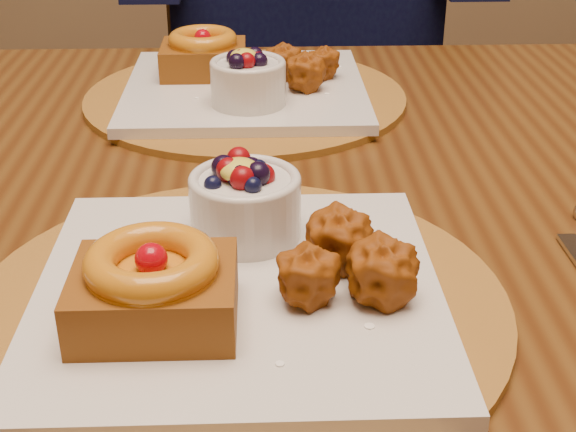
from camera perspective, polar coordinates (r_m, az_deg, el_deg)
The scene contains 4 objects.
dining_table at distance 0.80m, azimuth -3.06°, elevation -2.28°, with size 1.60×0.90×0.76m.
place_setting_near at distance 0.56m, azimuth -3.79°, elevation -4.34°, with size 0.38×0.38×0.08m.
place_setting_far at distance 0.96m, azimuth -3.20°, elevation 9.39°, with size 0.38×0.38×0.08m.
chair_far at distance 1.66m, azimuth -0.33°, elevation 8.40°, with size 0.49×0.49×0.96m.
Camera 1 is at (-0.03, -0.65, 1.07)m, focal length 50.00 mm.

